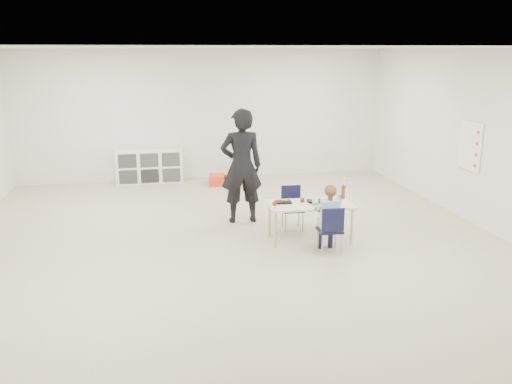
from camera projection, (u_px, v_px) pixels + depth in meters
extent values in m
plane|color=#B7AB8D|center=(237.00, 247.00, 7.86)|extent=(9.00, 9.00, 0.00)
plane|color=white|center=(235.00, 48.00, 7.14)|extent=(9.00, 9.00, 0.00)
cube|color=white|center=(203.00, 115.00, 11.77)|extent=(8.00, 0.02, 2.80)
cube|color=white|center=(357.00, 288.00, 3.23)|extent=(8.00, 0.02, 2.80)
cube|color=white|center=(495.00, 143.00, 8.25)|extent=(0.02, 9.00, 2.80)
cube|color=beige|center=(310.00, 204.00, 8.00)|extent=(1.28, 0.69, 0.03)
cube|color=black|center=(315.00, 201.00, 8.07)|extent=(0.23, 0.17, 0.03)
cube|color=black|center=(284.00, 202.00, 8.03)|extent=(0.23, 0.17, 0.03)
cube|color=white|center=(315.00, 202.00, 7.89)|extent=(0.07, 0.07, 0.10)
ellipsoid|color=#B07B48|center=(331.00, 202.00, 7.94)|extent=(0.09, 0.09, 0.07)
sphere|color=maroon|center=(302.00, 200.00, 8.04)|extent=(0.07, 0.07, 0.07)
sphere|color=maroon|center=(275.00, 203.00, 7.87)|extent=(0.07, 0.07, 0.07)
cube|color=white|center=(150.00, 166.00, 11.60)|extent=(1.40, 0.40, 0.70)
cube|color=white|center=(470.00, 146.00, 8.86)|extent=(0.02, 0.60, 0.80)
imported|color=black|center=(241.00, 166.00, 8.80)|extent=(0.69, 0.45, 1.88)
cube|color=red|center=(217.00, 180.00, 11.46)|extent=(0.38, 0.46, 0.21)
cube|color=yellow|center=(232.00, 178.00, 11.59)|extent=(0.39, 0.47, 0.21)
cube|color=#1A24C8|center=(242.00, 177.00, 11.75)|extent=(0.37, 0.46, 0.21)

